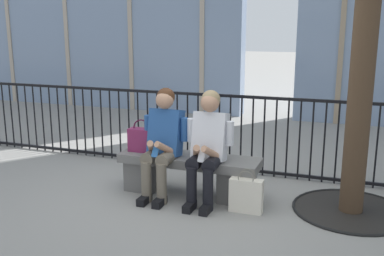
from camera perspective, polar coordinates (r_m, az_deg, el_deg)
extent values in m
plane|color=gray|center=(5.14, -0.39, -8.42)|extent=(60.00, 60.00, 0.00)
cube|color=slate|center=(5.00, -0.40, -4.15)|extent=(1.60, 0.44, 0.10)
cube|color=#605E5B|center=(5.29, -6.11, -5.85)|extent=(0.36, 0.37, 0.35)
cube|color=#605E5B|center=(4.92, 5.78, -7.30)|extent=(0.36, 0.37, 0.35)
cylinder|color=#6B6051|center=(4.96, -4.94, -3.52)|extent=(0.15, 0.40, 0.15)
cylinder|color=#6B6051|center=(4.86, -5.89, -6.91)|extent=(0.11, 0.11, 0.45)
cube|color=black|center=(4.88, -6.15, -9.18)|extent=(0.09, 0.22, 0.08)
cylinder|color=#6B6051|center=(4.89, -3.03, -3.74)|extent=(0.15, 0.40, 0.15)
cylinder|color=#6B6051|center=(4.79, -3.94, -7.19)|extent=(0.11, 0.11, 0.45)
cube|color=black|center=(4.80, -4.20, -9.49)|extent=(0.09, 0.22, 0.08)
cube|color=#234C8C|center=(4.98, -3.38, -0.55)|extent=(0.36, 0.30, 0.55)
cylinder|color=#234C8C|center=(5.06, -5.67, 0.20)|extent=(0.08, 0.08, 0.26)
cylinder|color=tan|center=(4.85, -5.26, -2.42)|extent=(0.16, 0.28, 0.20)
cylinder|color=#234C8C|center=(4.89, -1.02, -0.19)|extent=(0.08, 0.08, 0.26)
cylinder|color=tan|center=(4.79, -3.53, -2.60)|extent=(0.16, 0.28, 0.20)
cube|color=#2D6BB7|center=(4.77, -4.70, -2.92)|extent=(0.07, 0.10, 0.13)
sphere|color=tan|center=(4.89, -3.53, 3.61)|extent=(0.20, 0.20, 0.20)
sphere|color=#472816|center=(4.91, -3.39, 4.01)|extent=(0.20, 0.20, 0.20)
cylinder|color=black|center=(4.77, 0.78, -4.15)|extent=(0.15, 0.40, 0.15)
cylinder|color=black|center=(4.67, -0.06, -7.70)|extent=(0.11, 0.11, 0.45)
cube|color=black|center=(4.68, -0.31, -10.06)|extent=(0.09, 0.22, 0.08)
cylinder|color=black|center=(4.71, 2.85, -4.36)|extent=(0.15, 0.40, 0.15)
cylinder|color=black|center=(4.61, 2.06, -7.97)|extent=(0.11, 0.11, 0.45)
cube|color=black|center=(4.63, 1.81, -10.36)|extent=(0.09, 0.22, 0.08)
cube|color=silver|center=(4.80, 2.35, -1.05)|extent=(0.36, 0.30, 0.55)
cylinder|color=silver|center=(4.86, -0.11, -0.27)|extent=(0.08, 0.08, 0.26)
cylinder|color=tan|center=(4.66, 0.57, -3.02)|extent=(0.16, 0.28, 0.20)
cylinder|color=silver|center=(4.73, 4.90, -0.68)|extent=(0.08, 0.08, 0.26)
cylinder|color=tan|center=(4.61, 2.45, -3.20)|extent=(0.16, 0.28, 0.20)
cube|color=silver|center=(4.58, 1.26, -3.55)|extent=(0.07, 0.10, 0.13)
sphere|color=tan|center=(4.71, 2.32, 3.27)|extent=(0.20, 0.20, 0.20)
sphere|color=#997F59|center=(4.73, 2.43, 3.68)|extent=(0.20, 0.20, 0.20)
cube|color=#7A234C|center=(5.17, -6.47, -1.55)|extent=(0.30, 0.15, 0.27)
torus|color=#49152D|center=(5.14, -6.51, -0.03)|extent=(0.21, 0.02, 0.21)
cube|color=beige|center=(4.63, 6.98, -8.62)|extent=(0.34, 0.12, 0.35)
torus|color=slate|center=(4.52, 6.92, -6.50)|extent=(0.16, 0.01, 0.16)
torus|color=slate|center=(4.60, 7.17, -6.16)|extent=(0.16, 0.01, 0.16)
cylinder|color=black|center=(7.58, -22.99, 1.57)|extent=(0.02, 0.02, 1.03)
cylinder|color=black|center=(7.48, -22.16, 1.51)|extent=(0.02, 0.02, 1.03)
cylinder|color=black|center=(7.39, -21.32, 1.44)|extent=(0.02, 0.02, 1.03)
cylinder|color=black|center=(7.29, -20.45, 1.37)|extent=(0.02, 0.02, 1.03)
cylinder|color=black|center=(7.20, -19.55, 1.30)|extent=(0.02, 0.02, 1.03)
cylinder|color=black|center=(7.10, -18.64, 1.23)|extent=(0.02, 0.02, 1.03)
cylinder|color=black|center=(7.01, -17.70, 1.15)|extent=(0.02, 0.02, 1.03)
cylinder|color=black|center=(6.93, -16.73, 1.07)|extent=(0.02, 0.02, 1.03)
cylinder|color=black|center=(6.84, -15.74, 0.99)|extent=(0.02, 0.02, 1.03)
cylinder|color=black|center=(6.76, -14.73, 0.91)|extent=(0.02, 0.02, 1.03)
cylinder|color=black|center=(6.67, -13.69, 0.82)|extent=(0.02, 0.02, 1.03)
cylinder|color=black|center=(6.59, -12.62, 0.73)|extent=(0.02, 0.02, 1.03)
cylinder|color=black|center=(6.52, -11.53, 0.64)|extent=(0.02, 0.02, 1.03)
cylinder|color=black|center=(6.44, -10.42, 0.55)|extent=(0.02, 0.02, 1.03)
cylinder|color=black|center=(6.37, -9.28, 0.45)|extent=(0.02, 0.02, 1.03)
cylinder|color=black|center=(6.30, -8.11, 0.35)|extent=(0.02, 0.02, 1.03)
cylinder|color=black|center=(6.23, -6.91, 0.25)|extent=(0.02, 0.02, 1.03)
cylinder|color=black|center=(6.17, -5.70, 0.15)|extent=(0.02, 0.02, 1.03)
cylinder|color=black|center=(6.11, -4.45, 0.05)|extent=(0.02, 0.02, 1.03)
cylinder|color=black|center=(6.05, -3.18, -0.06)|extent=(0.02, 0.02, 1.03)
cylinder|color=black|center=(5.99, -1.89, -0.17)|extent=(0.02, 0.02, 1.03)
cylinder|color=black|center=(5.94, -0.58, -0.28)|extent=(0.02, 0.02, 1.03)
cylinder|color=black|center=(5.89, 0.76, -0.39)|extent=(0.02, 0.02, 1.03)
cylinder|color=black|center=(5.84, 2.12, -0.50)|extent=(0.02, 0.02, 1.03)
cylinder|color=black|center=(5.80, 3.50, -0.62)|extent=(0.02, 0.02, 1.03)
cylinder|color=black|center=(5.76, 4.91, -0.73)|extent=(0.02, 0.02, 1.03)
cylinder|color=black|center=(5.73, 6.32, -0.85)|extent=(0.02, 0.02, 1.03)
cylinder|color=black|center=(5.70, 7.76, -0.97)|extent=(0.02, 0.02, 1.03)
cylinder|color=black|center=(5.67, 9.21, -1.09)|extent=(0.02, 0.02, 1.03)
cylinder|color=black|center=(5.64, 10.68, -1.21)|extent=(0.02, 0.02, 1.03)
cylinder|color=black|center=(5.62, 12.15, -1.33)|extent=(0.02, 0.02, 1.03)
cylinder|color=black|center=(5.60, 13.64, -1.45)|extent=(0.02, 0.02, 1.03)
cylinder|color=black|center=(5.59, 15.14, -1.57)|extent=(0.02, 0.02, 1.03)
cylinder|color=black|center=(5.58, 16.64, -1.69)|extent=(0.02, 0.02, 1.03)
cylinder|color=black|center=(5.58, 18.15, -1.80)|extent=(0.02, 0.02, 1.03)
cylinder|color=black|center=(5.58, 19.65, -1.92)|extent=(0.02, 0.02, 1.03)
cylinder|color=black|center=(5.58, 21.16, -2.04)|extent=(0.02, 0.02, 1.03)
cylinder|color=black|center=(5.58, 22.67, -2.15)|extent=(0.02, 0.02, 1.03)
cube|color=black|center=(5.95, 2.76, -4.91)|extent=(7.21, 0.04, 0.04)
cube|color=black|center=(5.73, 2.87, 4.25)|extent=(7.21, 0.04, 0.04)
cylinder|color=black|center=(4.96, 19.68, -9.95)|extent=(1.16, 1.16, 0.01)
torus|color=black|center=(4.95, 19.69, -9.89)|extent=(1.19, 1.19, 0.03)
cylinder|color=#423021|center=(4.60, 21.29, 9.96)|extent=(0.24, 0.24, 3.40)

